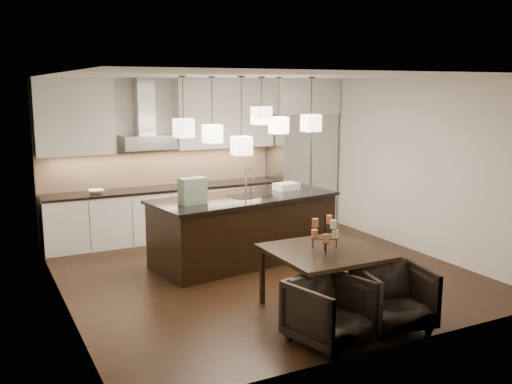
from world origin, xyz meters
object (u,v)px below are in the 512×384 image
refrigerator (301,169)px  armchair_right (393,297)px  dining_table (324,280)px  armchair_left (329,311)px  island_body (244,230)px

refrigerator → armchair_right: 5.09m
refrigerator → dining_table: bearing=-117.8°
refrigerator → dining_table: size_ratio=1.71×
refrigerator → armchair_left: refrigerator is taller
dining_table → armchair_left: (-0.44, -0.75, -0.03)m
armchair_right → refrigerator: bearing=81.1°
armchair_right → dining_table: bearing=129.6°
island_body → armchair_right: bearing=-90.9°
armchair_left → armchair_right: bearing=-14.7°
refrigerator → armchair_left: (-2.55, -4.75, -0.73)m
dining_table → armchair_left: 0.87m
dining_table → refrigerator: bearing=62.1°
armchair_right → island_body: bearing=108.3°
island_body → dining_table: size_ratio=2.20×
island_body → armchair_left: island_body is taller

